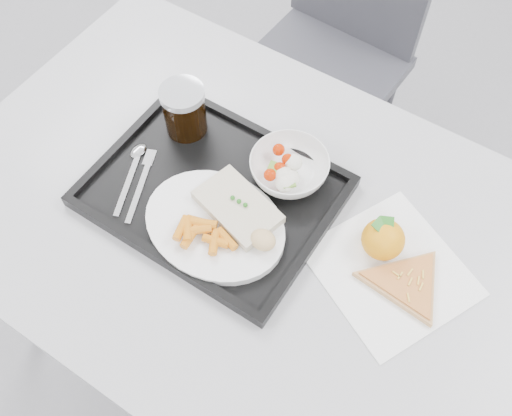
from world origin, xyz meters
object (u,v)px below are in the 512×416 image
object	(u,v)px
salad_bowl	(289,168)
cola_glass	(184,109)
tangerine	(383,239)
tray	(213,192)
chair	(335,35)
dinner_plate	(215,225)
table	(247,232)
pizza_slice	(406,283)

from	to	relation	value
salad_bowl	cola_glass	size ratio (longest dim) A/B	1.41
salad_bowl	tangerine	xyz separation A→B (m)	(0.22, -0.04, -0.00)
tray	cola_glass	world-z (taller)	cola_glass
chair	tangerine	distance (m)	0.84
dinner_plate	cola_glass	distance (m)	0.25
table	cola_glass	bearing A→B (deg)	154.87
chair	tangerine	world-z (taller)	chair
pizza_slice	dinner_plate	bearing A→B (deg)	-164.73
dinner_plate	cola_glass	xyz separation A→B (m)	(-0.18, 0.16, 0.05)
tray	pizza_slice	world-z (taller)	tray
dinner_plate	salad_bowl	world-z (taller)	salad_bowl
chair	cola_glass	world-z (taller)	chair
cola_glass	pizza_slice	distance (m)	0.53
chair	tangerine	size ratio (longest dim) A/B	11.78
pizza_slice	chair	bearing A→B (deg)	125.33
pizza_slice	tangerine	bearing A→B (deg)	149.58
cola_glass	table	bearing A→B (deg)	-25.13
chair	salad_bowl	size ratio (longest dim) A/B	6.11
tray	tangerine	world-z (taller)	tangerine
tray	dinner_plate	xyz separation A→B (m)	(0.05, -0.06, 0.02)
tray	pizza_slice	bearing A→B (deg)	4.31
pizza_slice	tray	bearing A→B (deg)	-175.69
dinner_plate	chair	bearing A→B (deg)	101.42
chair	tray	xyz separation A→B (m)	(0.11, -0.74, 0.22)
table	tangerine	world-z (taller)	tangerine
tray	cola_glass	xyz separation A→B (m)	(-0.13, 0.10, 0.06)
table	chair	size ratio (longest dim) A/B	1.29
tray	dinner_plate	size ratio (longest dim) A/B	1.67
cola_glass	tangerine	xyz separation A→B (m)	(0.46, -0.03, -0.04)
chair	cola_glass	bearing A→B (deg)	-91.95
salad_bowl	tangerine	size ratio (longest dim) A/B	1.93
table	cola_glass	xyz separation A→B (m)	(-0.21, 0.10, 0.14)
table	chair	distance (m)	0.78
table	salad_bowl	distance (m)	0.16
tray	dinner_plate	world-z (taller)	dinner_plate
table	salad_bowl	bearing A→B (deg)	78.67
salad_bowl	pizza_slice	world-z (taller)	salad_bowl
tangerine	cola_glass	bearing A→B (deg)	176.70
salad_bowl	pizza_slice	distance (m)	0.30
chair	pizza_slice	distance (m)	0.90
chair	salad_bowl	distance (m)	0.71
tangerine	table	bearing A→B (deg)	-163.02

